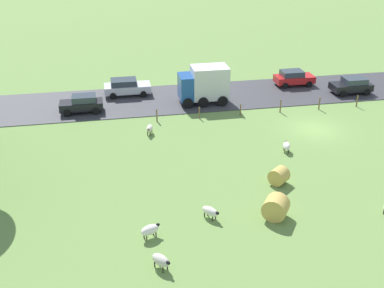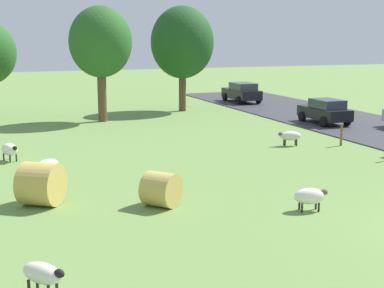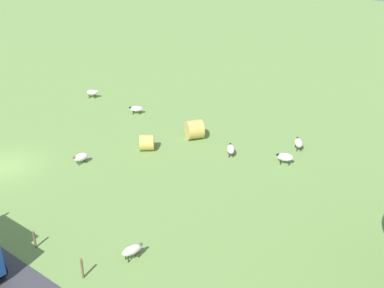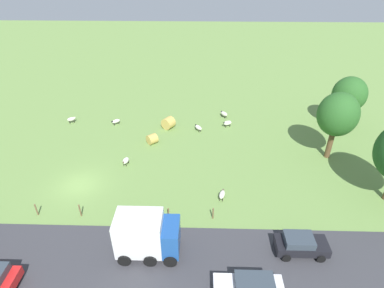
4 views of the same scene
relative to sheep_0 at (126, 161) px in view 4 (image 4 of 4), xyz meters
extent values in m
plane|color=#6B8E47|center=(3.46, -3.81, -0.49)|extent=(160.00, 160.00, 0.00)
cube|color=#38383D|center=(12.69, -3.81, -0.46)|extent=(8.00, 80.00, 0.06)
ellipsoid|color=white|center=(-0.01, 0.00, 0.00)|extent=(1.11, 0.77, 0.53)
ellipsoid|color=brown|center=(0.45, -0.12, 0.12)|extent=(0.30, 0.24, 0.20)
cylinder|color=#2D2823|center=(0.29, 0.08, -0.34)|extent=(0.07, 0.07, 0.29)
cylinder|color=#2D2823|center=(0.22, -0.21, -0.34)|extent=(0.07, 0.07, 0.29)
cylinder|color=#2D2823|center=(-0.25, 0.21, -0.34)|extent=(0.07, 0.07, 0.29)
cylinder|color=#2D2823|center=(-0.32, -0.07, -0.34)|extent=(0.07, 0.07, 0.29)
ellipsoid|color=white|center=(-8.60, 11.26, 0.05)|extent=(0.95, 1.21, 0.55)
ellipsoid|color=black|center=(-8.39, 10.79, 0.17)|extent=(0.27, 0.31, 0.20)
cylinder|color=#2D2823|center=(-8.34, 11.05, -0.32)|extent=(0.07, 0.07, 0.33)
cylinder|color=#2D2823|center=(-8.62, 10.92, -0.32)|extent=(0.07, 0.07, 0.33)
cylinder|color=#2D2823|center=(-8.58, 11.59, -0.32)|extent=(0.07, 0.07, 0.33)
cylinder|color=#2D2823|center=(-8.86, 11.47, -0.32)|extent=(0.07, 0.07, 0.33)
ellipsoid|color=silver|center=(5.08, 9.84, 0.04)|extent=(1.18, 0.74, 0.47)
ellipsoid|color=brown|center=(4.58, 9.97, 0.14)|extent=(0.30, 0.24, 0.20)
cylinder|color=#2D2823|center=(4.76, 9.79, -0.32)|extent=(0.07, 0.07, 0.35)
cylinder|color=#2D2823|center=(4.82, 10.04, -0.32)|extent=(0.07, 0.07, 0.35)
cylinder|color=#2D2823|center=(5.34, 9.64, -0.32)|extent=(0.07, 0.07, 0.35)
cylinder|color=#2D2823|center=(5.41, 9.89, -0.32)|extent=(0.07, 0.07, 0.35)
ellipsoid|color=beige|center=(-11.20, 10.98, 0.04)|extent=(1.22, 1.12, 0.56)
ellipsoid|color=black|center=(-11.62, 10.66, 0.17)|extent=(0.32, 0.30, 0.20)
cylinder|color=#2D2823|center=(-11.35, 10.67, -0.33)|extent=(0.07, 0.07, 0.32)
cylinder|color=#2D2823|center=(-11.54, 10.91, -0.33)|extent=(0.07, 0.07, 0.32)
cylinder|color=#2D2823|center=(-10.87, 11.04, -0.33)|extent=(0.07, 0.07, 0.32)
cylinder|color=#2D2823|center=(-11.05, 11.28, -0.33)|extent=(0.07, 0.07, 0.32)
ellipsoid|color=silver|center=(-7.38, 7.56, 0.00)|extent=(1.20, 1.09, 0.51)
ellipsoid|color=black|center=(-7.80, 7.24, 0.12)|extent=(0.32, 0.30, 0.20)
cylinder|color=#2D2823|center=(-7.54, 7.26, -0.34)|extent=(0.07, 0.07, 0.30)
cylinder|color=#2D2823|center=(-7.71, 7.48, -0.34)|extent=(0.07, 0.07, 0.30)
cylinder|color=#2D2823|center=(-7.05, 7.65, -0.34)|extent=(0.07, 0.07, 0.30)
cylinder|color=#2D2823|center=(-7.22, 7.87, -0.34)|extent=(0.07, 0.07, 0.30)
ellipsoid|color=beige|center=(-9.06, -9.04, 0.04)|extent=(0.93, 1.10, 0.51)
ellipsoid|color=silver|center=(-9.29, -8.64, 0.16)|extent=(0.29, 0.32, 0.20)
cylinder|color=#2D2823|center=(-9.31, -8.88, -0.32)|extent=(0.07, 0.07, 0.34)
cylinder|color=#2D2823|center=(-9.07, -8.74, -0.32)|extent=(0.07, 0.07, 0.34)
cylinder|color=#2D2823|center=(-9.04, -9.34, -0.32)|extent=(0.07, 0.07, 0.34)
cylinder|color=#2D2823|center=(-8.80, -9.20, -0.32)|extent=(0.07, 0.07, 0.34)
ellipsoid|color=silver|center=(-8.79, -3.10, -0.02)|extent=(1.04, 1.13, 0.47)
ellipsoid|color=black|center=(-8.47, -3.49, 0.09)|extent=(0.30, 0.32, 0.20)
cylinder|color=#2D2823|center=(-8.51, -3.25, -0.34)|extent=(0.07, 0.07, 0.30)
cylinder|color=#2D2823|center=(-8.71, -3.41, -0.34)|extent=(0.07, 0.07, 0.30)
cylinder|color=#2D2823|center=(-8.88, -2.79, -0.34)|extent=(0.07, 0.07, 0.30)
cylinder|color=#2D2823|center=(-9.08, -2.95, -0.34)|extent=(0.07, 0.07, 0.30)
cylinder|color=tan|center=(-4.34, 2.21, 0.09)|extent=(1.55, 1.53, 1.15)
cylinder|color=tan|center=(-8.04, 3.77, 0.24)|extent=(1.82, 1.88, 1.45)
cylinder|color=brown|center=(-9.02, 25.75, 0.92)|extent=(0.49, 0.49, 2.82)
ellipsoid|color=#285B23|center=(-9.02, 25.75, 3.96)|extent=(4.03, 4.03, 4.33)
cylinder|color=brown|center=(-2.10, 21.69, 1.24)|extent=(0.57, 0.57, 3.46)
ellipsoid|color=#285B23|center=(-2.10, 21.69, 4.68)|extent=(4.06, 4.06, 4.58)
cylinder|color=brown|center=(7.55, -6.03, 0.11)|extent=(0.12, 0.12, 1.20)
cylinder|color=brown|center=(7.55, -2.28, 0.13)|extent=(0.12, 0.12, 1.24)
cylinder|color=brown|center=(7.55, 1.46, 0.04)|extent=(0.12, 0.12, 1.06)
cylinder|color=brown|center=(7.55, 5.21, 0.03)|extent=(0.12, 0.12, 1.04)
cylinder|color=brown|center=(7.55, 8.95, 0.08)|extent=(0.12, 0.12, 1.14)
cube|color=#1E4C99|center=(11.14, 5.79, 1.20)|extent=(2.37, 1.20, 2.30)
cube|color=silver|center=(11.14, 3.51, 1.55)|extent=(2.37, 3.36, 3.00)
cylinder|color=black|center=(9.96, 5.79, 0.05)|extent=(0.30, 0.96, 0.96)
cylinder|color=black|center=(12.32, 5.79, 0.05)|extent=(0.30, 0.96, 0.96)
cylinder|color=black|center=(9.96, 4.35, 0.05)|extent=(0.30, 0.96, 0.96)
cylinder|color=black|center=(12.32, 4.35, 0.05)|extent=(0.30, 0.96, 0.96)
cylinder|color=black|center=(9.96, 2.50, 0.05)|extent=(0.30, 0.96, 0.96)
cylinder|color=black|center=(12.32, 2.50, 0.05)|extent=(0.30, 0.96, 0.96)
cube|color=#333D47|center=(14.57, 11.37, 0.90)|extent=(1.76, 2.48, 0.56)
cylinder|color=black|center=(13.58, 9.56, -0.11)|extent=(0.22, 0.64, 0.64)
cylinder|color=black|center=(13.58, 12.49, -0.11)|extent=(0.22, 0.64, 0.64)
cube|color=black|center=(10.82, 15.40, 0.23)|extent=(1.71, 3.83, 0.69)
cube|color=#333D47|center=(10.82, 15.11, 0.86)|extent=(1.50, 2.10, 0.56)
cylinder|color=black|center=(9.97, 16.64, -0.11)|extent=(0.22, 0.64, 0.64)
cylinder|color=black|center=(11.67, 16.64, -0.11)|extent=(0.22, 0.64, 0.64)
cylinder|color=black|center=(9.97, 14.16, -0.11)|extent=(0.22, 0.64, 0.64)
cylinder|color=black|center=(11.67, 14.16, -0.11)|extent=(0.22, 0.64, 0.64)
cylinder|color=black|center=(13.38, -4.96, -0.11)|extent=(0.22, 0.64, 0.64)
camera|label=1|loc=(-29.83, 12.86, 15.76)|focal=43.94mm
camera|label=2|loc=(-9.93, -15.30, 5.14)|focal=53.55mm
camera|label=3|loc=(18.38, 23.99, 15.61)|focal=44.74mm
camera|label=4|loc=(26.69, 7.73, 18.93)|focal=29.29mm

